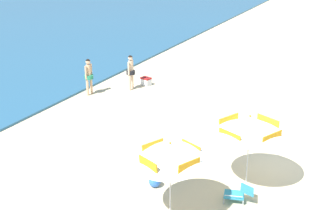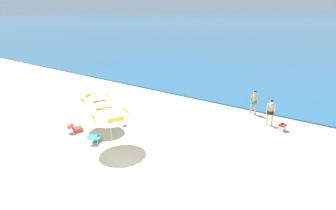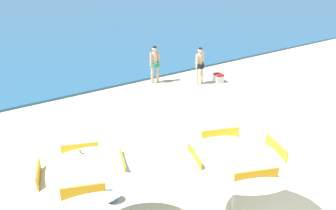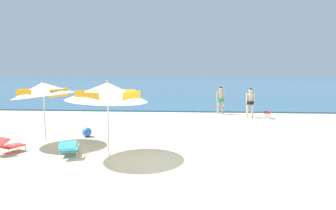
{
  "view_description": "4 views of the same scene",
  "coord_description": "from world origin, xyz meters",
  "views": [
    {
      "loc": [
        -15.51,
        -3.61,
        8.14
      ],
      "look_at": [
        0.63,
        4.82,
        1.14
      ],
      "focal_mm": 53.56,
      "sensor_mm": 36.0,
      "label": 1
    },
    {
      "loc": [
        8.59,
        -8.18,
        7.08
      ],
      "look_at": [
        -2.15,
        6.56,
        0.69
      ],
      "focal_mm": 28.93,
      "sensor_mm": 36.0,
      "label": 2
    },
    {
      "loc": [
        -6.88,
        -3.91,
        5.66
      ],
      "look_at": [
        0.57,
        6.14,
        0.68
      ],
      "focal_mm": 40.85,
      "sensor_mm": 36.0,
      "label": 3
    },
    {
      "loc": [
        0.74,
        -7.44,
        2.51
      ],
      "look_at": [
        -0.26,
        6.09,
        1.0
      ],
      "focal_mm": 29.34,
      "sensor_mm": 36.0,
      "label": 4
    }
  ],
  "objects": [
    {
      "name": "person_standing_beside",
      "position": [
        2.8,
        10.19,
        1.02
      ],
      "size": [
        0.52,
        0.43,
        1.76
      ],
      "color": "#D8A87F",
      "rests_on": "ground"
    },
    {
      "name": "cooler_box",
      "position": [
        5.26,
        8.5,
        0.2
      ],
      "size": [
        0.46,
        0.56,
        0.43
      ],
      "color": "white",
      "rests_on": "ground"
    },
    {
      "name": "beach_umbrella_striped_main",
      "position": [
        -4.48,
        2.08,
        1.98
      ],
      "size": [
        2.29,
        2.25,
        2.35
      ],
      "color": "silver",
      "rests_on": "ground"
    },
    {
      "name": "beach_ball",
      "position": [
        -3.35,
        3.22,
        0.19
      ],
      "size": [
        0.38,
        0.38,
        0.38
      ],
      "primitive_type": "sphere",
      "color": "blue",
      "rests_on": "ground"
    },
    {
      "name": "ground_plane",
      "position": [
        0.0,
        0.0,
        0.0
      ],
      "size": [
        800.0,
        800.0,
        0.0
      ],
      "primitive_type": "plane",
      "color": "beige"
    },
    {
      "name": "lounge_chair_under_umbrella",
      "position": [
        -5.02,
        0.77,
        0.27
      ],
      "size": [
        0.83,
        1.02,
        0.52
      ],
      "color": "red",
      "rests_on": "ground"
    },
    {
      "name": "lounge_chair_beside_umbrella",
      "position": [
        -2.92,
        0.57,
        0.28
      ],
      "size": [
        0.77,
        0.99,
        0.51
      ],
      "color": "teal",
      "rests_on": "ground"
    },
    {
      "name": "beach_umbrella_striped_second",
      "position": [
        -1.71,
        0.74,
        2.0
      ],
      "size": [
        2.79,
        2.77,
        2.34
      ],
      "color": "silver",
      "rests_on": "ground"
    },
    {
      "name": "person_standing_near_shore",
      "position": [
        4.36,
        8.82,
        1.0
      ],
      "size": [
        0.51,
        0.42,
        1.73
      ],
      "color": "beige",
      "rests_on": "ground"
    }
  ]
}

